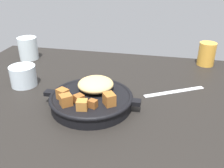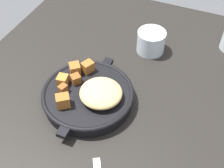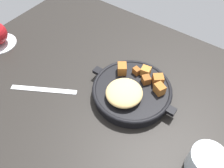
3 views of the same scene
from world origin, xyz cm
name	(u,v)px [view 2 (image 2 of 3)]	position (x,y,z in cm)	size (l,w,h in cm)	color
ground_plane	(99,119)	(0.00, 0.00, -1.20)	(113.45, 82.78, 2.40)	black
cast_iron_skillet	(89,95)	(-3.43, -4.31, 2.63)	(27.67, 23.36, 6.96)	black
water_glass_short	(151,42)	(-29.01, 3.79, 3.34)	(8.39, 8.39, 6.69)	silver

